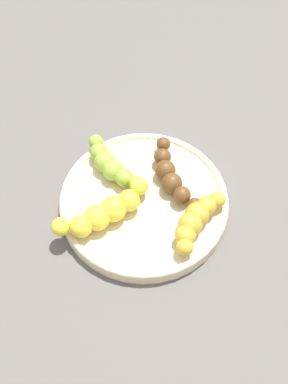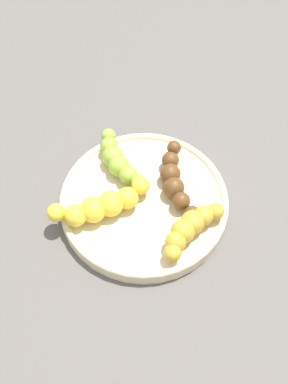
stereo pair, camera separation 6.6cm
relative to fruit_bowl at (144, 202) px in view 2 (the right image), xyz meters
name	(u,v)px [view 2 (the right image)]	position (x,y,z in m)	size (l,w,h in m)	color
ground_plane	(144,207)	(0.00, 0.00, -0.01)	(2.40, 2.40, 0.00)	#56514C
fruit_bowl	(144,202)	(0.00, 0.00, 0.00)	(0.23, 0.23, 0.02)	beige
banana_green	(118,160)	(-0.06, -0.01, 0.02)	(0.11, 0.05, 0.03)	#8CAD38
banana_yellow	(101,205)	(0.00, -0.06, 0.02)	(0.05, 0.14, 0.04)	yellow
banana_spotted	(189,228)	(0.07, 0.03, 0.02)	(0.06, 0.10, 0.03)	gold
banana_overripe	(175,180)	(0.00, 0.05, 0.02)	(0.13, 0.05, 0.03)	#593819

